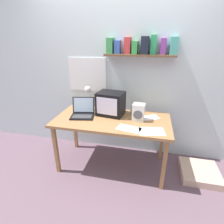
{
  "coord_description": "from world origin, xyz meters",
  "views": [
    {
      "loc": [
        0.47,
        -2.06,
        1.74
      ],
      "look_at": [
        0.0,
        0.0,
        0.85
      ],
      "focal_mm": 28.0,
      "sensor_mm": 36.0,
      "label": 1
    }
  ],
  "objects_px": {
    "crt_monitor": "(111,104)",
    "space_heater": "(139,112)",
    "loose_paper_near_laptop": "(152,131)",
    "loose_paper_near_monitor": "(129,129)",
    "desk_lamp": "(89,95)",
    "floor_cushion": "(199,172)",
    "corner_desk": "(112,123)",
    "juice_glass": "(133,109)",
    "laptop": "(83,111)",
    "printed_handout": "(150,118)"
  },
  "relations": [
    {
      "from": "crt_monitor",
      "to": "space_heater",
      "type": "relative_size",
      "value": 1.73
    },
    {
      "from": "loose_paper_near_laptop",
      "to": "loose_paper_near_monitor",
      "type": "height_order",
      "value": "same"
    },
    {
      "from": "desk_lamp",
      "to": "space_heater",
      "type": "xyz_separation_m",
      "value": [
        0.74,
        -0.17,
        -0.13
      ]
    },
    {
      "from": "loose_paper_near_monitor",
      "to": "crt_monitor",
      "type": "bearing_deg",
      "value": 129.45
    },
    {
      "from": "space_heater",
      "to": "loose_paper_near_laptop",
      "type": "xyz_separation_m",
      "value": [
        0.18,
        -0.28,
        -0.11
      ]
    },
    {
      "from": "space_heater",
      "to": "floor_cushion",
      "type": "height_order",
      "value": "space_heater"
    },
    {
      "from": "corner_desk",
      "to": "juice_glass",
      "type": "distance_m",
      "value": 0.38
    },
    {
      "from": "corner_desk",
      "to": "crt_monitor",
      "type": "xyz_separation_m",
      "value": [
        -0.05,
        0.15,
        0.22
      ]
    },
    {
      "from": "laptop",
      "to": "juice_glass",
      "type": "height_order",
      "value": "laptop"
    },
    {
      "from": "juice_glass",
      "to": "loose_paper_near_monitor",
      "type": "height_order",
      "value": "juice_glass"
    },
    {
      "from": "desk_lamp",
      "to": "space_heater",
      "type": "distance_m",
      "value": 0.77
    },
    {
      "from": "desk_lamp",
      "to": "printed_handout",
      "type": "bearing_deg",
      "value": 1.56
    },
    {
      "from": "juice_glass",
      "to": "loose_paper_near_monitor",
      "type": "xyz_separation_m",
      "value": [
        0.01,
        -0.49,
        -0.05
      ]
    },
    {
      "from": "crt_monitor",
      "to": "loose_paper_near_laptop",
      "type": "distance_m",
      "value": 0.71
    },
    {
      "from": "juice_glass",
      "to": "corner_desk",
      "type": "bearing_deg",
      "value": -133.01
    },
    {
      "from": "corner_desk",
      "to": "printed_handout",
      "type": "relative_size",
      "value": 5.5
    },
    {
      "from": "crt_monitor",
      "to": "loose_paper_near_monitor",
      "type": "bearing_deg",
      "value": -42.32
    },
    {
      "from": "loose_paper_near_laptop",
      "to": "loose_paper_near_monitor",
      "type": "distance_m",
      "value": 0.27
    },
    {
      "from": "space_heater",
      "to": "printed_handout",
      "type": "relative_size",
      "value": 0.81
    },
    {
      "from": "corner_desk",
      "to": "loose_paper_near_laptop",
      "type": "xyz_separation_m",
      "value": [
        0.52,
        -0.23,
        0.07
      ]
    },
    {
      "from": "laptop",
      "to": "floor_cushion",
      "type": "bearing_deg",
      "value": -10.69
    },
    {
      "from": "floor_cushion",
      "to": "corner_desk",
      "type": "bearing_deg",
      "value": -178.5
    },
    {
      "from": "corner_desk",
      "to": "space_heater",
      "type": "relative_size",
      "value": 6.8
    },
    {
      "from": "crt_monitor",
      "to": "desk_lamp",
      "type": "height_order",
      "value": "desk_lamp"
    },
    {
      "from": "laptop",
      "to": "space_heater",
      "type": "height_order",
      "value": "laptop"
    },
    {
      "from": "desk_lamp",
      "to": "loose_paper_near_laptop",
      "type": "bearing_deg",
      "value": -20.58
    },
    {
      "from": "corner_desk",
      "to": "desk_lamp",
      "type": "relative_size",
      "value": 4.04
    },
    {
      "from": "juice_glass",
      "to": "space_heater",
      "type": "height_order",
      "value": "space_heater"
    },
    {
      "from": "crt_monitor",
      "to": "loose_paper_near_laptop",
      "type": "xyz_separation_m",
      "value": [
        0.58,
        -0.38,
        -0.16
      ]
    },
    {
      "from": "corner_desk",
      "to": "loose_paper_near_laptop",
      "type": "distance_m",
      "value": 0.58
    },
    {
      "from": "printed_handout",
      "to": "floor_cushion",
      "type": "bearing_deg",
      "value": -9.51
    },
    {
      "from": "floor_cushion",
      "to": "printed_handout",
      "type": "bearing_deg",
      "value": 170.49
    },
    {
      "from": "crt_monitor",
      "to": "laptop",
      "type": "height_order",
      "value": "crt_monitor"
    },
    {
      "from": "desk_lamp",
      "to": "space_heater",
      "type": "relative_size",
      "value": 1.68
    },
    {
      "from": "space_heater",
      "to": "floor_cushion",
      "type": "xyz_separation_m",
      "value": [
        0.88,
        -0.01,
        -0.81
      ]
    },
    {
      "from": "loose_paper_near_laptop",
      "to": "juice_glass",
      "type": "bearing_deg",
      "value": 119.31
    },
    {
      "from": "loose_paper_near_monitor",
      "to": "floor_cushion",
      "type": "xyz_separation_m",
      "value": [
        0.96,
        0.26,
        -0.7
      ]
    },
    {
      "from": "space_heater",
      "to": "laptop",
      "type": "bearing_deg",
      "value": -176.32
    },
    {
      "from": "juice_glass",
      "to": "desk_lamp",
      "type": "bearing_deg",
      "value": -175.56
    },
    {
      "from": "space_heater",
      "to": "loose_paper_near_laptop",
      "type": "bearing_deg",
      "value": -54.29
    },
    {
      "from": "crt_monitor",
      "to": "printed_handout",
      "type": "height_order",
      "value": "crt_monitor"
    },
    {
      "from": "loose_paper_near_monitor",
      "to": "loose_paper_near_laptop",
      "type": "bearing_deg",
      "value": -1.93
    },
    {
      "from": "loose_paper_near_laptop",
      "to": "printed_handout",
      "type": "bearing_deg",
      "value": 94.13
    },
    {
      "from": "corner_desk",
      "to": "juice_glass",
      "type": "relative_size",
      "value": 12.58
    },
    {
      "from": "space_heater",
      "to": "floor_cushion",
      "type": "bearing_deg",
      "value": 1.91
    },
    {
      "from": "desk_lamp",
      "to": "floor_cushion",
      "type": "bearing_deg",
      "value": -1.0
    },
    {
      "from": "corner_desk",
      "to": "floor_cushion",
      "type": "bearing_deg",
      "value": 1.5
    },
    {
      "from": "printed_handout",
      "to": "loose_paper_near_monitor",
      "type": "distance_m",
      "value": 0.45
    },
    {
      "from": "crt_monitor",
      "to": "printed_handout",
      "type": "relative_size",
      "value": 1.4
    },
    {
      "from": "loose_paper_near_laptop",
      "to": "corner_desk",
      "type": "bearing_deg",
      "value": 155.9
    }
  ]
}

